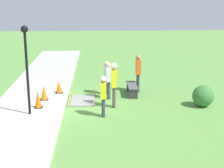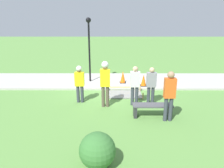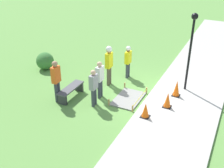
# 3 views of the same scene
# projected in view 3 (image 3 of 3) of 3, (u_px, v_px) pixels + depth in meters

# --- Properties ---
(ground_plane) EXTENTS (60.00, 60.00, 0.00)m
(ground_plane) POSITION_uv_depth(u_px,v_px,m) (149.00, 96.00, 12.58)
(ground_plane) COLOR #5B8E42
(sidewalk) EXTENTS (28.00, 3.09, 0.10)m
(sidewalk) POSITION_uv_depth(u_px,v_px,m) (183.00, 103.00, 11.95)
(sidewalk) COLOR #ADAAA3
(sidewalk) RESTS_ON ground_plane
(wet_concrete_patch) EXTENTS (1.70, 1.13, 0.31)m
(wet_concrete_patch) POSITION_uv_depth(u_px,v_px,m) (128.00, 99.00, 12.29)
(wet_concrete_patch) COLOR gray
(wet_concrete_patch) RESTS_ON ground_plane
(traffic_cone_near_patch) EXTENTS (0.34, 0.34, 0.62)m
(traffic_cone_near_patch) POSITION_uv_depth(u_px,v_px,m) (146.00, 110.00, 10.81)
(traffic_cone_near_patch) COLOR black
(traffic_cone_near_patch) RESTS_ON sidewalk
(traffic_cone_far_patch) EXTENTS (0.34, 0.34, 0.66)m
(traffic_cone_far_patch) POSITION_uv_depth(u_px,v_px,m) (168.00, 100.00, 11.43)
(traffic_cone_far_patch) COLOR black
(traffic_cone_far_patch) RESTS_ON sidewalk
(traffic_cone_sidewalk_edge) EXTENTS (0.34, 0.34, 0.73)m
(traffic_cone_sidewalk_edge) POSITION_uv_depth(u_px,v_px,m) (177.00, 88.00, 12.23)
(traffic_cone_sidewalk_edge) COLOR black
(traffic_cone_sidewalk_edge) RESTS_ON sidewalk
(park_bench) EXTENTS (1.51, 0.44, 0.50)m
(park_bench) POSITION_uv_depth(u_px,v_px,m) (71.00, 90.00, 12.32)
(park_bench) COLOR #2D2D33
(park_bench) RESTS_ON ground_plane
(worker_supervisor) EXTENTS (0.40, 0.24, 1.66)m
(worker_supervisor) POSITION_uv_depth(u_px,v_px,m) (128.00, 59.00, 13.79)
(worker_supervisor) COLOR #383D47
(worker_supervisor) RESTS_ON ground_plane
(worker_assistant) EXTENTS (0.40, 0.28, 1.95)m
(worker_assistant) POSITION_uv_depth(u_px,v_px,m) (109.00, 62.00, 12.98)
(worker_assistant) COLOR brown
(worker_assistant) RESTS_ON ground_plane
(bystander_in_orange_shirt) EXTENTS (0.40, 0.24, 1.87)m
(bystander_in_orange_shirt) POSITION_uv_depth(u_px,v_px,m) (56.00, 79.00, 11.71)
(bystander_in_orange_shirt) COLOR #383D47
(bystander_in_orange_shirt) RESTS_ON ground_plane
(bystander_in_gray_shirt) EXTENTS (0.40, 0.22, 1.71)m
(bystander_in_gray_shirt) POSITION_uv_depth(u_px,v_px,m) (100.00, 78.00, 12.03)
(bystander_in_gray_shirt) COLOR #383D47
(bystander_in_gray_shirt) RESTS_ON ground_plane
(bystander_in_white_shirt) EXTENTS (0.40, 0.22, 1.64)m
(bystander_in_white_shirt) POSITION_uv_depth(u_px,v_px,m) (94.00, 86.00, 11.46)
(bystander_in_white_shirt) COLOR #383D47
(bystander_in_white_shirt) RESTS_ON ground_plane
(lamppost_near) EXTENTS (0.28, 0.28, 3.50)m
(lamppost_near) POSITION_uv_depth(u_px,v_px,m) (191.00, 41.00, 11.84)
(lamppost_near) COLOR black
(lamppost_near) RESTS_ON sidewalk
(shrub_rounded_near) EXTENTS (0.93, 0.93, 0.93)m
(shrub_rounded_near) POSITION_uv_depth(u_px,v_px,m) (45.00, 61.00, 14.88)
(shrub_rounded_near) COLOR #387033
(shrub_rounded_near) RESTS_ON ground_plane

